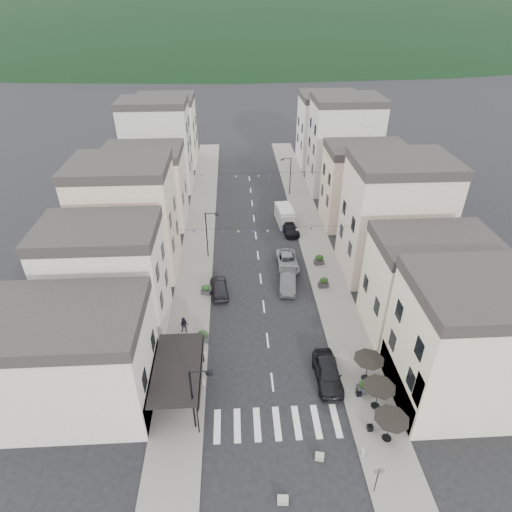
{
  "coord_description": "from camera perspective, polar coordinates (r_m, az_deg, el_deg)",
  "views": [
    {
      "loc": [
        -2.72,
        -18.47,
        27.87
      ],
      "look_at": [
        -0.56,
        20.28,
        3.5
      ],
      "focal_mm": 30.0,
      "sensor_mm": 36.0,
      "label": 1
    }
  ],
  "objects": [
    {
      "name": "ground",
      "position": [
        33.54,
        3.17,
        -24.14
      ],
      "size": [
        700.0,
        700.0,
        0.0
      ],
      "primitive_type": "plane",
      "color": "black",
      "rests_on": "ground"
    },
    {
      "name": "sidewalk_left",
      "position": [
        57.82,
        -7.54,
        3.08
      ],
      "size": [
        4.0,
        76.0,
        0.12
      ],
      "primitive_type": "cube",
      "color": "slate",
      "rests_on": "ground"
    },
    {
      "name": "sidewalk_right",
      "position": [
        58.52,
        7.28,
        3.47
      ],
      "size": [
        4.0,
        76.0,
        0.12
      ],
      "primitive_type": "cube",
      "color": "slate",
      "rests_on": "ground"
    },
    {
      "name": "hill_backdrop",
      "position": [
        319.69,
        -3.02,
        27.09
      ],
      "size": [
        640.0,
        360.0,
        70.0
      ],
      "primitive_type": "ellipsoid",
      "color": "black",
      "rests_on": "ground"
    },
    {
      "name": "boutique_building",
      "position": [
        35.83,
        -23.77,
        -13.12
      ],
      "size": [
        12.0,
        8.0,
        8.0
      ],
      "primitive_type": "cube",
      "color": "beige",
      "rests_on": "ground"
    },
    {
      "name": "bistro_building",
      "position": [
        36.39,
        26.51,
        -10.98
      ],
      "size": [
        10.0,
        8.0,
        10.0
      ],
      "primitive_type": "cube",
      "color": "beige",
      "rests_on": "ground"
    },
    {
      "name": "boutique_awning",
      "position": [
        34.41,
        -10.07,
        -14.54
      ],
      "size": [
        3.77,
        7.5,
        3.28
      ],
      "color": "black",
      "rests_on": "ground"
    },
    {
      "name": "buildings_row_left",
      "position": [
        61.42,
        -14.27,
        10.4
      ],
      "size": [
        10.2,
        54.16,
        14.0
      ],
      "color": "beige",
      "rests_on": "ground"
    },
    {
      "name": "buildings_row_right",
      "position": [
        61.59,
        13.51,
        10.76
      ],
      "size": [
        10.2,
        54.16,
        14.5
      ],
      "color": "beige",
      "rests_on": "ground"
    },
    {
      "name": "cafe_terrace",
      "position": [
        34.81,
        16.06,
        -16.71
      ],
      "size": [
        2.5,
        8.1,
        2.53
      ],
      "color": "black",
      "rests_on": "ground"
    },
    {
      "name": "streetlamp_left_near",
      "position": [
        31.82,
        -8.02,
        -17.74
      ],
      "size": [
        1.7,
        0.56,
        6.0
      ],
      "color": "black",
      "rests_on": "ground"
    },
    {
      "name": "streetlamp_left_far",
      "position": [
        50.71,
        -6.31,
        3.45
      ],
      "size": [
        1.7,
        0.56,
        6.0
      ],
      "color": "black",
      "rests_on": "ground"
    },
    {
      "name": "streetlamp_right_far",
      "position": [
        67.52,
        4.38,
        11.06
      ],
      "size": [
        1.7,
        0.56,
        6.0
      ],
      "color": "black",
      "rests_on": "ground"
    },
    {
      "name": "traffic_sign",
      "position": [
        31.14,
        15.96,
        -26.25
      ],
      "size": [
        0.7,
        0.07,
        2.7
      ],
      "color": "black",
      "rests_on": "ground"
    },
    {
      "name": "bollards",
      "position": [
        36.54,
        2.27,
        -16.6
      ],
      "size": [
        11.66,
        10.26,
        0.6
      ],
      "color": "gray",
      "rests_on": "ground"
    },
    {
      "name": "bunting_near",
      "position": [
        46.24,
        0.58,
        3.41
      ],
      "size": [
        19.0,
        0.28,
        0.62
      ],
      "color": "black",
      "rests_on": "ground"
    },
    {
      "name": "bunting_far",
      "position": [
        60.74,
        -0.41,
        10.67
      ],
      "size": [
        19.0,
        0.28,
        0.62
      ],
      "color": "black",
      "rests_on": "ground"
    },
    {
      "name": "parked_car_a",
      "position": [
        37.17,
        9.54,
        -15.07
      ],
      "size": [
        2.06,
        5.06,
        1.72
      ],
      "primitive_type": "imported",
      "rotation": [
        0.0,
        0.0,
        0.01
      ],
      "color": "black",
      "rests_on": "ground"
    },
    {
      "name": "parked_car_b",
      "position": [
        46.76,
        4.24,
        -3.35
      ],
      "size": [
        2.24,
        5.01,
        1.6
      ],
      "primitive_type": "imported",
      "rotation": [
        0.0,
        0.0,
        -0.12
      ],
      "color": "#37373A",
      "rests_on": "ground"
    },
    {
      "name": "parked_car_c",
      "position": [
        50.25,
        4.2,
        -0.68
      ],
      "size": [
        2.46,
        5.19,
        1.43
      ],
      "primitive_type": "imported",
      "rotation": [
        0.0,
        0.0,
        0.02
      ],
      "color": "gray",
      "rests_on": "ground"
    },
    {
      "name": "parked_car_d",
      "position": [
        57.49,
        4.51,
        3.79
      ],
      "size": [
        2.48,
        4.85,
        1.35
      ],
      "primitive_type": "imported",
      "rotation": [
        0.0,
        0.0,
        0.13
      ],
      "color": "black",
      "rests_on": "ground"
    },
    {
      "name": "parked_car_e",
      "position": [
        45.96,
        -4.92,
        -4.17
      ],
      "size": [
        2.26,
        4.6,
        1.51
      ],
      "primitive_type": "imported",
      "rotation": [
        0.0,
        0.0,
        3.25
      ],
      "color": "black",
      "rests_on": "ground"
    },
    {
      "name": "delivery_van",
      "position": [
        59.68,
        3.84,
        5.48
      ],
      "size": [
        2.37,
        5.14,
        2.4
      ],
      "rotation": [
        0.0,
        0.0,
        0.08
      ],
      "color": "#BCBCBE",
      "rests_on": "ground"
    },
    {
      "name": "pedestrian_a",
      "position": [
        38.11,
        -8.06,
        -13.15
      ],
      "size": [
        0.74,
        0.63,
        1.73
      ],
      "primitive_type": "imported",
      "rotation": [
        0.0,
        0.0,
        0.4
      ],
      "color": "black",
      "rests_on": "sidewalk_left"
    },
    {
      "name": "pedestrian_b",
      "position": [
        41.31,
        -9.54,
        -9.06
      ],
      "size": [
        0.87,
        0.7,
        1.7
      ],
      "primitive_type": "imported",
      "rotation": [
        0.0,
        0.0,
        -0.08
      ],
      "color": "#221F29",
      "rests_on": "sidewalk_left"
    },
    {
      "name": "concrete_block_b",
      "position": [
        33.15,
        8.47,
        -24.94
      ],
      "size": [
        0.69,
        0.57,
        0.45
      ],
      "primitive_type": "cube",
      "rotation": [
        0.0,
        0.0,
        -0.23
      ],
      "color": "gray",
      "rests_on": "ground"
    },
    {
      "name": "concrete_block_c",
      "position": [
        31.41,
        3.6,
        -29.73
      ],
      "size": [
        0.74,
        0.56,
        0.4
      ],
      "primitive_type": "cube",
      "rotation": [
        0.0,
        0.0,
        -0.09
      ],
      "color": "#97958F",
      "rests_on": "ground"
    },
    {
      "name": "planter_la",
      "position": [
        40.27,
        -7.13,
        -10.57
      ],
      "size": [
        1.13,
        0.63,
        1.25
      ],
      "rotation": [
        0.0,
        0.0,
        -0.02
      ],
      "color": "#323234",
      "rests_on": "sidewalk_left"
    },
    {
      "name": "planter_lb",
      "position": [
        45.88,
        -6.68,
        -4.49
      ],
      "size": [
        1.16,
        0.9,
        1.14
      ],
      "rotation": [
        0.0,
        0.0,
        -0.37
      ],
      "color": "#2D2C2F",
      "rests_on": "sidewalk_left"
    },
    {
      "name": "planter_ra",
      "position": [
        36.93,
        14.27,
        -16.49
      ],
      "size": [
        1.17,
        0.68,
        1.29
      ],
      "rotation": [
        0.0,
        0.0,
        -0.04
      ],
      "color": "#2B2C2E",
      "rests_on": "sidewalk_right"
    },
    {
      "name": "planter_rb",
      "position": [
        47.18,
        9.0,
        -3.49
      ],
      "size": [
        1.13,
        0.7,
        1.2
      ],
      "rotation": [
        0.0,
        0.0,
        0.11
      ],
      "color": "#303033",
      "rests_on": "sidewalk_right"
    },
    {
      "name": "planter_rc",
      "position": [
        50.9,
        8.41,
        -0.48
      ],
      "size": [
        1.18,
        0.72,
        1.26
      ],
      "rotation": [
        0.0,
        0.0,
        0.09
      ],
      "color": "#323235",
      "rests_on": "sidewalk_right"
    }
  ]
}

